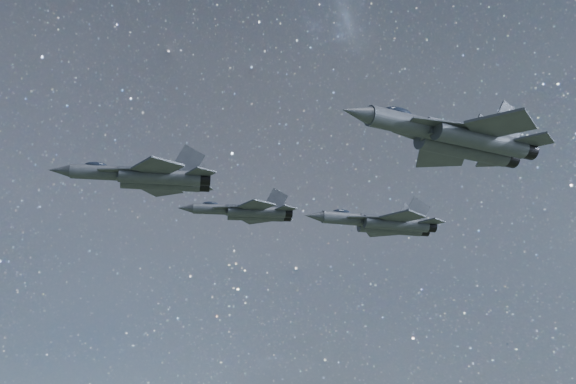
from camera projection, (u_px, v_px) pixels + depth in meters
name	position (u px, v px, depth m)	size (l,w,h in m)	color
jet_lead	(147.00, 177.00, 71.06)	(17.61, 11.92, 4.43)	#333840
jet_left	(247.00, 212.00, 86.23)	(15.29, 10.26, 3.86)	#333840
jet_right	(457.00, 138.00, 51.48)	(17.56, 12.48, 4.47)	#333840
jet_slot	(383.00, 223.00, 77.09)	(16.23, 11.23, 4.08)	#333840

